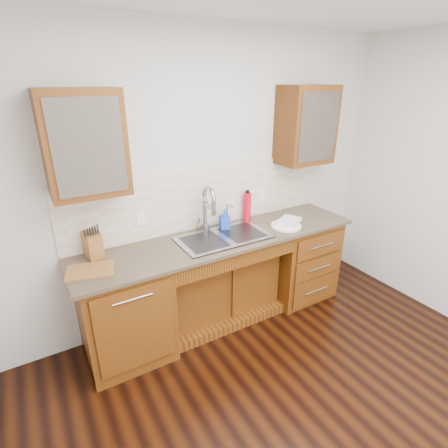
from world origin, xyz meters
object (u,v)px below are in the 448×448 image
water_bottle (247,207)px  cutting_board (90,271)px  soap_bottle (225,220)px  plate (286,226)px  knife_block (93,245)px

water_bottle → cutting_board: (-1.60, -0.27, -0.14)m
soap_bottle → plate: bearing=-11.3°
water_bottle → cutting_board: bearing=-170.5°
water_bottle → knife_block: (-1.52, -0.02, -0.04)m
soap_bottle → cutting_board: bearing=-158.6°
cutting_board → knife_block: bearing=71.6°
plate → knife_block: 1.78m
water_bottle → soap_bottle: bearing=-164.7°
water_bottle → knife_block: bearing=-179.1°
water_bottle → cutting_board: 1.62m
soap_bottle → water_bottle: 0.33m
water_bottle → knife_block: size_ratio=1.40×
soap_bottle → cutting_board: 1.30m
soap_bottle → cutting_board: size_ratio=0.58×
soap_bottle → plate: 0.61m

